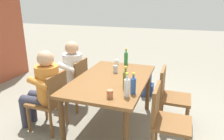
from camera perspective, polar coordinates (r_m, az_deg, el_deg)
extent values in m
plane|color=gray|center=(3.29, 0.00, -14.85)|extent=(24.00, 24.00, 0.00)
cube|color=brown|center=(2.95, 0.00, -2.58)|extent=(1.56, 0.97, 0.04)
cylinder|color=brown|center=(2.43, 3.80, -17.85)|extent=(0.07, 0.07, 0.73)
cylinder|color=brown|center=(3.64, 9.69, -5.23)|extent=(0.07, 0.07, 0.73)
cylinder|color=brown|center=(2.72, -13.39, -14.15)|extent=(0.07, 0.07, 0.73)
cylinder|color=brown|center=(3.83, -2.30, -3.72)|extent=(0.07, 0.07, 0.73)
cube|color=brown|center=(3.17, -17.26, -8.17)|extent=(0.46, 0.46, 0.04)
cube|color=brown|center=(2.96, -14.60, -4.93)|extent=(0.42, 0.05, 0.42)
cylinder|color=brown|center=(3.51, -17.49, -9.63)|extent=(0.04, 0.04, 0.41)
cylinder|color=brown|center=(3.26, -21.65, -12.35)|extent=(0.04, 0.04, 0.41)
cylinder|color=brown|center=(3.30, -12.20, -10.99)|extent=(0.04, 0.04, 0.41)
cylinder|color=brown|center=(3.04, -16.17, -14.10)|extent=(0.04, 0.04, 0.41)
cube|color=brown|center=(3.70, -10.96, -3.75)|extent=(0.44, 0.44, 0.04)
cube|color=brown|center=(3.53, -8.36, -0.72)|extent=(0.42, 0.04, 0.42)
cylinder|color=brown|center=(4.03, -11.78, -5.41)|extent=(0.04, 0.04, 0.41)
cylinder|color=brown|center=(3.74, -14.75, -7.57)|extent=(0.04, 0.04, 0.41)
cylinder|color=brown|center=(3.86, -6.89, -6.24)|extent=(0.04, 0.04, 0.41)
cylinder|color=brown|center=(3.56, -9.58, -8.60)|extent=(0.04, 0.04, 0.41)
cube|color=brown|center=(2.64, 15.92, -13.75)|extent=(0.45, 0.45, 0.04)
cube|color=brown|center=(2.54, 11.83, -8.78)|extent=(0.42, 0.05, 0.42)
cylinder|color=brown|center=(2.92, 19.68, -16.00)|extent=(0.04, 0.04, 0.41)
cylinder|color=brown|center=(2.93, 12.00, -15.14)|extent=(0.04, 0.04, 0.41)
cube|color=brown|center=(3.26, 16.75, -7.39)|extent=(0.44, 0.44, 0.04)
cube|color=brown|center=(3.18, 13.53, -3.24)|extent=(0.42, 0.04, 0.42)
cylinder|color=brown|center=(3.19, 19.63, -12.82)|extent=(0.04, 0.04, 0.41)
cylinder|color=brown|center=(3.53, 19.73, -9.73)|extent=(0.04, 0.04, 0.41)
cylinder|color=brown|center=(3.20, 12.70, -12.06)|extent=(0.04, 0.04, 0.41)
cylinder|color=brown|center=(3.53, 13.51, -9.06)|extent=(0.04, 0.04, 0.41)
cylinder|color=orange|center=(3.03, -16.98, -3.59)|extent=(0.32, 0.32, 0.52)
sphere|color=tan|center=(2.92, -17.63, 2.97)|extent=(0.22, 0.22, 0.22)
cylinder|color=#383847|center=(3.31, -18.50, -6.76)|extent=(0.14, 0.40, 0.14)
cylinder|color=#383847|center=(3.52, -20.77, -9.52)|extent=(0.11, 0.11, 0.45)
cylinder|color=orange|center=(3.15, -15.14, -1.08)|extent=(0.09, 0.31, 0.16)
cylinder|color=#383847|center=(3.19, -20.44, -7.99)|extent=(0.14, 0.40, 0.14)
cylinder|color=#383847|center=(3.41, -22.69, -10.76)|extent=(0.11, 0.11, 0.45)
cylinder|color=orange|center=(2.87, -19.30, -3.43)|extent=(0.09, 0.31, 0.16)
cylinder|color=white|center=(3.58, -10.53, 0.29)|extent=(0.32, 0.32, 0.52)
sphere|color=tan|center=(3.49, -10.87, 5.91)|extent=(0.22, 0.22, 0.22)
cylinder|color=#383847|center=(3.84, -12.26, -2.71)|extent=(0.14, 0.40, 0.14)
cylinder|color=#383847|center=(4.03, -14.50, -5.34)|extent=(0.11, 0.11, 0.45)
cylinder|color=white|center=(3.72, -9.19, 2.29)|extent=(0.09, 0.31, 0.16)
cylinder|color=#383847|center=(3.70, -13.68, -3.64)|extent=(0.14, 0.40, 0.14)
cylinder|color=#383847|center=(3.89, -15.94, -6.31)|extent=(0.11, 0.11, 0.45)
cylinder|color=white|center=(3.41, -12.14, 0.61)|extent=(0.09, 0.31, 0.16)
cylinder|color=#2D56A3|center=(2.44, 5.75, -4.37)|extent=(0.06, 0.06, 0.18)
cone|color=#2D56A3|center=(2.41, 5.83, -2.07)|extent=(0.06, 0.06, 0.03)
cylinder|color=#2D56A3|center=(2.40, 5.84, -1.50)|extent=(0.03, 0.03, 0.03)
cylinder|color=yellow|center=(2.39, 5.86, -0.98)|extent=(0.03, 0.03, 0.02)
cylinder|color=#566623|center=(2.58, 3.66, -2.83)|extent=(0.06, 0.06, 0.20)
cone|color=#566623|center=(2.54, 3.71, -0.41)|extent=(0.06, 0.06, 0.03)
cylinder|color=#566623|center=(2.54, 3.73, 0.20)|extent=(0.03, 0.03, 0.03)
cylinder|color=yellow|center=(2.53, 3.74, 0.74)|extent=(0.03, 0.03, 0.02)
cylinder|color=#287A38|center=(3.55, 3.81, 3.07)|extent=(0.06, 0.06, 0.20)
cone|color=#287A38|center=(3.52, 3.85, 4.89)|extent=(0.06, 0.06, 0.03)
cylinder|color=#287A38|center=(3.51, 3.86, 5.33)|extent=(0.03, 0.03, 0.03)
cylinder|color=yellow|center=(3.51, 3.87, 5.74)|extent=(0.03, 0.03, 0.02)
cylinder|color=white|center=(2.36, 4.00, -4.90)|extent=(0.06, 0.06, 0.20)
cone|color=white|center=(2.32, 4.06, -2.29)|extent=(0.06, 0.06, 0.03)
cylinder|color=white|center=(2.31, 4.08, -1.64)|extent=(0.03, 0.03, 0.03)
cylinder|color=yellow|center=(2.30, 4.09, -1.04)|extent=(0.03, 0.03, 0.02)
cylinder|color=#BC6B47|center=(2.35, -0.58, -6.51)|extent=(0.07, 0.07, 0.09)
cylinder|color=#B2B7BC|center=(3.15, 0.94, 0.27)|extent=(0.07, 0.07, 0.11)
cylinder|color=white|center=(3.56, 1.27, 2.16)|extent=(0.06, 0.06, 0.08)
cube|color=#2D4784|center=(4.25, 9.29, -3.94)|extent=(0.30, 0.15, 0.42)
cube|color=navy|center=(4.26, 10.65, -5.04)|extent=(0.21, 0.06, 0.18)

